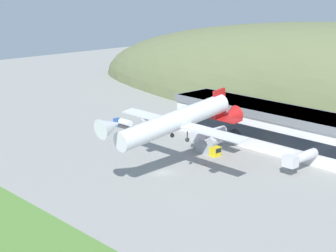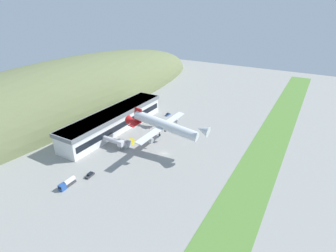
{
  "view_description": "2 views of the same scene",
  "coord_description": "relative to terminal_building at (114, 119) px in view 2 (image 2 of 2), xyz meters",
  "views": [
    {
      "loc": [
        101.42,
        -93.22,
        49.02
      ],
      "look_at": [
        3.67,
        -1.68,
        13.67
      ],
      "focal_mm": 60.0,
      "sensor_mm": 36.0,
      "label": 1
    },
    {
      "loc": [
        -98.41,
        -59.99,
        69.78
      ],
      "look_at": [
        2.28,
        -0.93,
        14.82
      ],
      "focal_mm": 28.0,
      "sensor_mm": 36.0,
      "label": 2
    }
  ],
  "objects": [
    {
      "name": "service_car_1",
      "position": [
        35.45,
        -16.34,
        -6.15
      ],
      "size": [
        4.05,
        2.01,
        1.6
      ],
      "color": "#264C99",
      "rests_on": "ground_plane"
    },
    {
      "name": "cargo_airplane",
      "position": [
        -5.58,
        -37.94,
        7.35
      ],
      "size": [
        41.9,
        47.46,
        11.34
      ],
      "color": "silver"
    },
    {
      "name": "service_car_0",
      "position": [
        -42.14,
        -21.69,
        -6.15
      ],
      "size": [
        4.69,
        2.19,
        1.59
      ],
      "color": "#333338",
      "rests_on": "ground_plane"
    },
    {
      "name": "fuel_truck",
      "position": [
        -51.89,
        -18.72,
        -5.36
      ],
      "size": [
        8.03,
        2.54,
        3.03
      ],
      "color": "#264C99",
      "rests_on": "ground_plane"
    },
    {
      "name": "grass_strip_foreground",
      "position": [
        -8.74,
        -84.62,
        -6.77
      ],
      "size": [
        400.49,
        18.02,
        0.08
      ],
      "primitive_type": "cube",
      "color": "#568438",
      "rests_on": "ground_plane"
    },
    {
      "name": "hill_backdrop",
      "position": [
        15.48,
        57.4,
        -6.81
      ],
      "size": [
        336.56,
        79.91,
        67.99
      ],
      "primitive_type": "ellipsoid",
      "color": "#667047",
      "rests_on": "ground_plane"
    },
    {
      "name": "jetway_1",
      "position": [
        15.16,
        -14.09,
        -2.82
      ],
      "size": [
        3.38,
        12.39,
        5.43
      ],
      "color": "silver",
      "rests_on": "ground_plane"
    },
    {
      "name": "jetway_0",
      "position": [
        -16.89,
        -14.54,
        -2.82
      ],
      "size": [
        3.38,
        13.24,
        5.43
      ],
      "color": "silver",
      "rests_on": "ground_plane"
    },
    {
      "name": "ground_plane",
      "position": [
        -8.74,
        -40.06,
        -6.81
      ],
      "size": [
        444.99,
        444.99,
        0.0
      ],
      "primitive_type": "plane",
      "color": "gray"
    },
    {
      "name": "traffic_cone_0",
      "position": [
        -5.47,
        -27.46,
        -6.53
      ],
      "size": [
        0.52,
        0.52,
        0.58
      ],
      "color": "orange",
      "rests_on": "ground_plane"
    },
    {
      "name": "box_truck",
      "position": [
        -11.86,
        -19.47,
        -5.33
      ],
      "size": [
        7.72,
        2.61,
        3.03
      ],
      "color": "gold",
      "rests_on": "ground_plane"
    },
    {
      "name": "terminal_building",
      "position": [
        0.0,
        0.0,
        0.0
      ],
      "size": [
        76.41,
        15.44,
        12.0
      ],
      "color": "silver",
      "rests_on": "ground_plane"
    }
  ]
}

